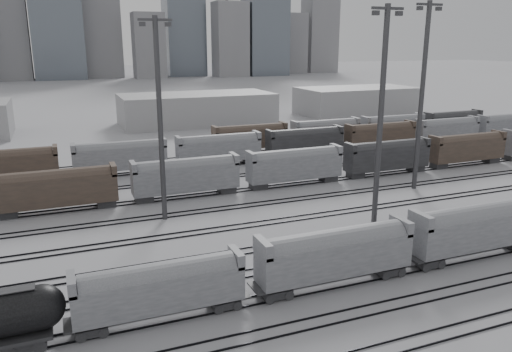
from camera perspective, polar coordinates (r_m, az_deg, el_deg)
name	(u,v)px	position (r m, az deg, el deg)	size (l,w,h in m)	color
ground	(370,284)	(47.66, 12.92, -11.89)	(900.00, 900.00, 0.00)	#A6A6AA
tracks	(288,221)	(61.48, 3.65, -5.15)	(220.00, 71.50, 0.16)	black
hopper_car_a	(160,286)	(40.41, -10.95, -12.26)	(13.32, 2.65, 4.76)	#232325
hopper_car_b	(335,252)	(45.41, 9.05, -8.57)	(14.67, 2.92, 5.25)	#232325
hopper_car_c	(478,226)	(55.25, 24.00, -5.23)	(15.25, 3.03, 5.45)	#232325
light_mast_b	(160,116)	(60.24, -10.93, 6.73)	(3.87, 0.62, 24.19)	#3A3A3C
light_mast_c	(381,113)	(59.23, 14.09, 7.00)	(4.05, 0.65, 25.34)	#3A3A3C
light_mast_d	(422,93)	(76.17, 18.44, 8.99)	(4.29, 0.69, 26.80)	#3A3A3C
bg_string_near	(295,167)	(76.51, 4.43, 1.04)	(151.00, 3.00, 5.60)	gray
bg_string_mid	(305,143)	(94.86, 5.59, 3.77)	(151.00, 3.00, 5.60)	#232325
bg_string_far	(360,130)	(110.44, 11.78, 5.13)	(66.00, 3.00, 5.60)	brown
warehouse_mid	(197,109)	(135.24, -6.75, 7.64)	(40.00, 18.00, 8.00)	#99999B
warehouse_right	(357,101)	(155.88, 11.46, 8.43)	(35.00, 18.00, 8.00)	#99999B
skyline	(112,18)	(316.78, -16.10, 16.97)	(316.00, 22.40, 95.00)	gray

